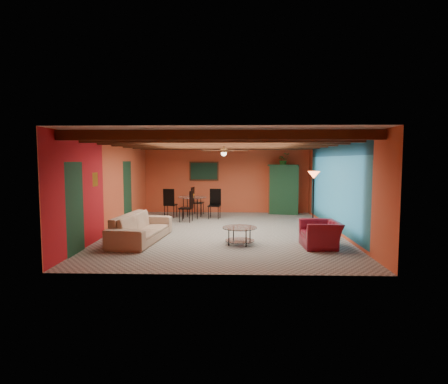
{
  "coord_description": "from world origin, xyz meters",
  "views": [
    {
      "loc": [
        0.3,
        -10.51,
        2.09
      ],
      "look_at": [
        0.0,
        0.2,
        1.15
      ],
      "focal_mm": 29.3,
      "sensor_mm": 36.0,
      "label": 1
    }
  ],
  "objects_px": {
    "armchair": "(320,234)",
    "floor_lamp": "(313,201)",
    "dining_table": "(192,203)",
    "potted_plant": "(283,160)",
    "vase": "(192,186)",
    "sofa": "(141,228)",
    "armoire": "(283,190)",
    "coffee_table": "(240,236)"
  },
  "relations": [
    {
      "from": "armchair",
      "to": "potted_plant",
      "type": "distance_m",
      "value": 5.8
    },
    {
      "from": "coffee_table",
      "to": "floor_lamp",
      "type": "height_order",
      "value": "floor_lamp"
    },
    {
      "from": "sofa",
      "to": "armoire",
      "type": "distance_m",
      "value": 6.59
    },
    {
      "from": "dining_table",
      "to": "potted_plant",
      "type": "bearing_deg",
      "value": 19.0
    },
    {
      "from": "potted_plant",
      "to": "armoire",
      "type": "bearing_deg",
      "value": 0.0
    },
    {
      "from": "armoire",
      "to": "vase",
      "type": "distance_m",
      "value": 3.62
    },
    {
      "from": "sofa",
      "to": "armoire",
      "type": "bearing_deg",
      "value": -34.21
    },
    {
      "from": "sofa",
      "to": "dining_table",
      "type": "xyz_separation_m",
      "value": [
        0.89,
        3.79,
        0.18
      ]
    },
    {
      "from": "armchair",
      "to": "floor_lamp",
      "type": "height_order",
      "value": "floor_lamp"
    },
    {
      "from": "coffee_table",
      "to": "potted_plant",
      "type": "height_order",
      "value": "potted_plant"
    },
    {
      "from": "coffee_table",
      "to": "dining_table",
      "type": "xyz_separation_m",
      "value": [
        -1.65,
        4.1,
        0.31
      ]
    },
    {
      "from": "armchair",
      "to": "coffee_table",
      "type": "xyz_separation_m",
      "value": [
        -1.94,
        0.24,
        -0.1
      ]
    },
    {
      "from": "armchair",
      "to": "dining_table",
      "type": "bearing_deg",
      "value": -142.82
    },
    {
      "from": "vase",
      "to": "dining_table",
      "type": "bearing_deg",
      "value": 0.0
    },
    {
      "from": "potted_plant",
      "to": "vase",
      "type": "distance_m",
      "value": 3.73
    },
    {
      "from": "coffee_table",
      "to": "armoire",
      "type": "height_order",
      "value": "armoire"
    },
    {
      "from": "armchair",
      "to": "coffee_table",
      "type": "relative_size",
      "value": 1.13
    },
    {
      "from": "armoire",
      "to": "floor_lamp",
      "type": "xyz_separation_m",
      "value": [
        0.45,
        -3.37,
        -0.04
      ]
    },
    {
      "from": "dining_table",
      "to": "armoire",
      "type": "bearing_deg",
      "value": 19.0
    },
    {
      "from": "sofa",
      "to": "armchair",
      "type": "xyz_separation_m",
      "value": [
        4.47,
        -0.55,
        -0.03
      ]
    },
    {
      "from": "dining_table",
      "to": "vase",
      "type": "height_order",
      "value": "vase"
    },
    {
      "from": "sofa",
      "to": "potted_plant",
      "type": "height_order",
      "value": "potted_plant"
    },
    {
      "from": "sofa",
      "to": "coffee_table",
      "type": "relative_size",
      "value": 2.79
    },
    {
      "from": "sofa",
      "to": "vase",
      "type": "height_order",
      "value": "vase"
    },
    {
      "from": "dining_table",
      "to": "floor_lamp",
      "type": "relative_size",
      "value": 1.16
    },
    {
      "from": "floor_lamp",
      "to": "dining_table",
      "type": "bearing_deg",
      "value": 150.41
    },
    {
      "from": "floor_lamp",
      "to": "vase",
      "type": "distance_m",
      "value": 4.45
    },
    {
      "from": "armchair",
      "to": "armoire",
      "type": "height_order",
      "value": "armoire"
    },
    {
      "from": "floor_lamp",
      "to": "coffee_table",
      "type": "bearing_deg",
      "value": -139.23
    },
    {
      "from": "floor_lamp",
      "to": "armoire",
      "type": "bearing_deg",
      "value": 97.61
    },
    {
      "from": "armchair",
      "to": "coffee_table",
      "type": "bearing_deg",
      "value": -99.42
    },
    {
      "from": "floor_lamp",
      "to": "potted_plant",
      "type": "distance_m",
      "value": 3.61
    },
    {
      "from": "coffee_table",
      "to": "armoire",
      "type": "distance_m",
      "value": 5.61
    },
    {
      "from": "sofa",
      "to": "armoire",
      "type": "xyz_separation_m",
      "value": [
        4.3,
        4.97,
        0.58
      ]
    },
    {
      "from": "armchair",
      "to": "potted_plant",
      "type": "relative_size",
      "value": 1.96
    },
    {
      "from": "vase",
      "to": "coffee_table",
      "type": "bearing_deg",
      "value": -68.09
    },
    {
      "from": "floor_lamp",
      "to": "potted_plant",
      "type": "xyz_separation_m",
      "value": [
        -0.45,
        3.37,
        1.22
      ]
    },
    {
      "from": "armoire",
      "to": "vase",
      "type": "relative_size",
      "value": 10.48
    },
    {
      "from": "dining_table",
      "to": "floor_lamp",
      "type": "height_order",
      "value": "floor_lamp"
    },
    {
      "from": "sofa",
      "to": "armchair",
      "type": "distance_m",
      "value": 4.5
    },
    {
      "from": "sofa",
      "to": "vase",
      "type": "distance_m",
      "value": 3.98
    },
    {
      "from": "armchair",
      "to": "armoire",
      "type": "relative_size",
      "value": 0.52
    }
  ]
}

